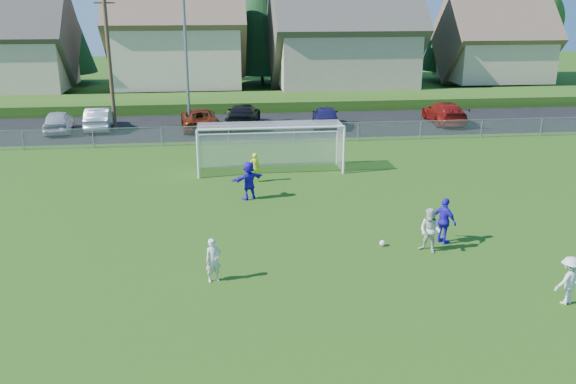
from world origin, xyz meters
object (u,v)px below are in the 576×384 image
object	(u,v)px
car_g	(444,113)
car_b	(99,118)
player_blue_b	(249,180)
player_white_a	(213,260)
soccer_ball	(382,243)
goalkeeper	(255,167)
soccer_goal	(270,140)
player_white_b	(430,231)
car_a	(58,121)
player_blue_a	(444,221)
car_e	(326,116)
car_d	(243,115)
player_white_c	(569,280)
car_c	(199,118)

from	to	relation	value
car_g	car_b	bearing A→B (deg)	0.97
player_blue_b	car_b	world-z (taller)	player_blue_b
player_white_a	soccer_ball	bearing A→B (deg)	-2.53
goalkeeper	soccer_goal	xyz separation A→B (m)	(0.92, 1.97, 0.91)
goalkeeper	car_g	bearing A→B (deg)	-147.11
player_white_a	soccer_goal	world-z (taller)	soccer_goal
player_white_b	car_b	world-z (taller)	player_white_b
player_blue_b	goalkeeper	distance (m)	2.60
goalkeeper	car_a	bearing A→B (deg)	-55.11
player_blue_a	car_b	bearing A→B (deg)	5.52
soccer_ball	soccer_goal	world-z (taller)	soccer_goal
player_blue_b	soccer_goal	bearing A→B (deg)	-136.02
car_b	car_g	bearing A→B (deg)	173.50
player_blue_b	car_e	xyz separation A→B (m)	(6.08, 15.01, -0.12)
car_a	car_g	size ratio (longest dim) A/B	0.82
car_e	player_white_b	bearing A→B (deg)	96.53
player_white_a	car_a	distance (m)	25.53
player_blue_b	goalkeeper	bearing A→B (deg)	-128.90
player_white_b	car_d	world-z (taller)	player_white_b
player_white_b	player_white_c	bearing A→B (deg)	-10.94
player_white_a	car_a	bearing A→B (deg)	91.62
player_white_c	car_d	xyz separation A→B (m)	(-8.33, 26.53, 0.03)
player_blue_b	soccer_goal	distance (m)	4.79
car_e	player_white_a	bearing A→B (deg)	78.40
player_blue_a	car_g	bearing A→B (deg)	-51.20
car_a	soccer_goal	xyz separation A→B (m)	(13.11, -10.79, 0.91)
goalkeeper	car_c	distance (m)	13.15
car_a	soccer_goal	world-z (taller)	soccer_goal
player_white_c	car_a	distance (m)	33.21
car_a	car_b	world-z (taller)	car_b
player_white_a	player_white_b	distance (m)	7.71
player_white_b	player_blue_a	xyz separation A→B (m)	(0.79, 0.72, 0.06)
soccer_ball	player_white_c	size ratio (longest dim) A/B	0.15
soccer_goal	car_b	bearing A→B (deg)	132.95
player_white_a	car_d	distance (m)	23.93
player_white_c	car_b	bearing A→B (deg)	-74.71
player_white_c	car_a	size ratio (longest dim) A/B	0.35
player_blue_b	car_b	size ratio (longest dim) A/B	0.38
player_blue_a	car_a	distance (m)	28.21
player_white_b	soccer_goal	bearing A→B (deg)	157.92
car_a	car_e	world-z (taller)	car_e
player_white_b	car_e	distance (m)	21.64
player_blue_b	player_white_c	bearing A→B (deg)	99.65
player_white_b	car_d	bearing A→B (deg)	149.18
car_d	car_g	xyz separation A→B (m)	(14.21, -0.53, -0.03)
car_d	car_g	world-z (taller)	car_d
soccer_ball	player_white_b	distance (m)	1.79
car_c	soccer_goal	distance (m)	11.55
car_a	car_e	size ratio (longest dim) A/B	0.98
car_a	car_e	distance (m)	17.86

